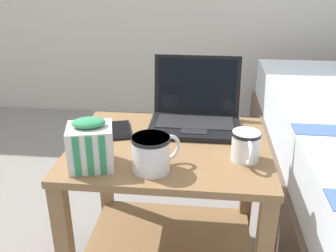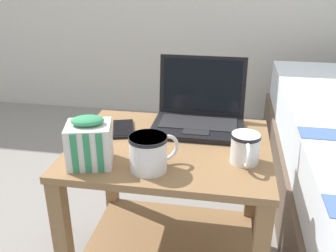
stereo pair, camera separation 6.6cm
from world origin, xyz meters
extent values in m
cube|color=olive|center=(0.00, 0.00, 0.52)|extent=(0.62, 0.51, 0.02)
cube|color=olive|center=(0.00, 0.00, 0.13)|extent=(0.58, 0.47, 0.02)
cube|color=olive|center=(-0.28, 0.23, 0.26)|extent=(0.04, 0.04, 0.51)
cube|color=olive|center=(0.28, 0.23, 0.26)|extent=(0.04, 0.04, 0.51)
cube|color=black|center=(0.07, 0.13, 0.54)|extent=(0.31, 0.21, 0.02)
cube|color=#232326|center=(0.07, 0.14, 0.55)|extent=(0.26, 0.12, 0.00)
cube|color=#232326|center=(0.07, 0.07, 0.55)|extent=(0.09, 0.05, 0.00)
cube|color=black|center=(0.07, 0.25, 0.65)|extent=(0.31, 0.04, 0.21)
cube|color=black|center=(0.07, 0.25, 0.66)|extent=(0.28, 0.03, 0.18)
cube|color=blue|center=(0.05, 0.26, 0.70)|extent=(0.03, 0.01, 0.04)
cube|color=orange|center=(0.15, 0.26, 0.69)|extent=(0.04, 0.01, 0.03)
cube|color=orange|center=(0.16, 0.26, 0.67)|extent=(0.03, 0.01, 0.05)
cube|color=blue|center=(0.16, 0.26, 0.69)|extent=(0.04, 0.01, 0.04)
cylinder|color=white|center=(0.23, -0.07, 0.58)|extent=(0.08, 0.08, 0.09)
cylinder|color=black|center=(0.23, -0.07, 0.62)|extent=(0.08, 0.08, 0.01)
cylinder|color=black|center=(0.23, -0.07, 0.61)|extent=(0.07, 0.07, 0.01)
torus|color=white|center=(0.23, -0.12, 0.58)|extent=(0.02, 0.07, 0.07)
cylinder|color=white|center=(-0.03, -0.16, 0.58)|extent=(0.10, 0.10, 0.10)
cylinder|color=black|center=(-0.03, -0.16, 0.63)|extent=(0.11, 0.11, 0.01)
cylinder|color=black|center=(-0.03, -0.16, 0.62)|extent=(0.09, 0.09, 0.01)
torus|color=white|center=(0.01, -0.13, 0.59)|extent=(0.07, 0.06, 0.08)
cube|color=silver|center=(-0.20, -0.16, 0.59)|extent=(0.14, 0.13, 0.12)
cube|color=#338C59|center=(-0.22, -0.22, 0.59)|extent=(0.02, 0.01, 0.11)
cube|color=#338C59|center=(-0.19, -0.21, 0.59)|extent=(0.02, 0.01, 0.11)
cube|color=#338C59|center=(-0.15, -0.20, 0.59)|extent=(0.02, 0.01, 0.11)
ellipsoid|color=#338C59|center=(-0.20, -0.16, 0.67)|extent=(0.10, 0.08, 0.02)
cube|color=black|center=(-0.18, 0.08, 0.54)|extent=(0.11, 0.16, 0.01)
cube|color=black|center=(-0.18, 0.08, 0.54)|extent=(0.10, 0.14, 0.00)
camera|label=1|loc=(0.11, -1.05, 1.06)|focal=40.00mm
camera|label=2|loc=(0.17, -1.04, 1.06)|focal=40.00mm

